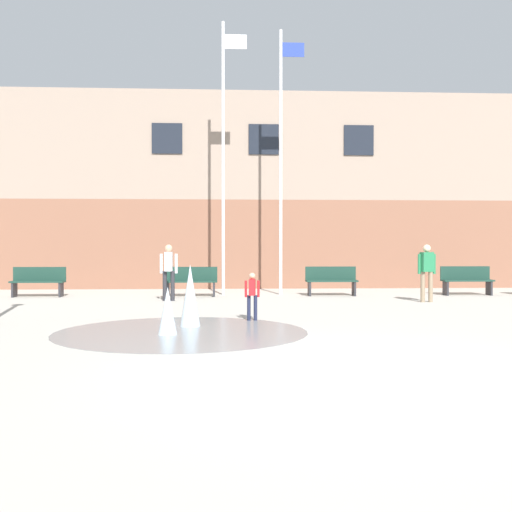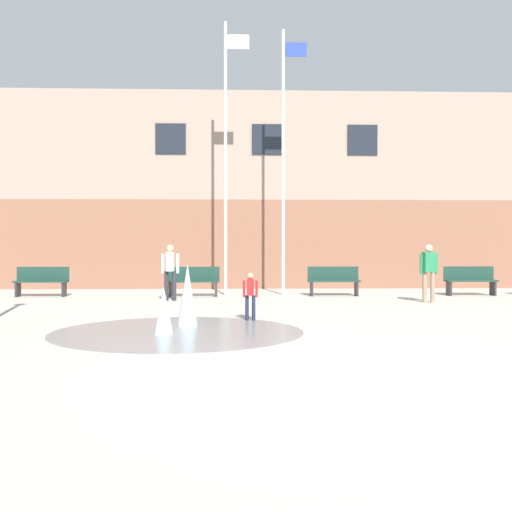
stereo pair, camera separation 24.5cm
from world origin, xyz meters
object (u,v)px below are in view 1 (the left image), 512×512
Objects in this scene: flagpole_right at (282,155)px; child_in_fountain at (252,292)px; park_bench_center at (191,281)px; adult_watching at (427,268)px; park_bench_far_right at (467,280)px; teen_by_trashcan at (169,268)px; park_bench_near_trashcan at (331,280)px; flagpole_left at (224,151)px; park_bench_left_of_flagpoles at (38,281)px.

child_in_fountain is at bearing -100.50° from flagpole_right.
adult_watching is at bearing -18.75° from park_bench_center.
park_bench_center is 1.62× the size of child_in_fountain.
child_in_fountain is (-7.09, -6.25, 0.10)m from park_bench_far_right.
teen_by_trashcan is at bearing -110.62° from park_bench_center.
teen_by_trashcan reaches higher than park_bench_near_trashcan.
child_in_fountain is at bearing -158.71° from adult_watching.
child_in_fountain reaches higher than park_bench_near_trashcan.
park_bench_center is 0.18× the size of flagpole_left.
park_bench_far_right is 0.19× the size of flagpole_right.
adult_watching is at bearing -11.82° from park_bench_left_of_flagpoles.
park_bench_center is at bearing 144.52° from adult_watching.
teen_by_trashcan is (-0.55, -1.47, 0.45)m from park_bench_center.
teen_by_trashcan is 5.16m from child_in_fountain.
child_in_fountain is 0.11× the size of flagpole_left.
park_bench_left_of_flagpoles is 1.01× the size of adult_watching.
flagpole_right is at bearing 122.10° from teen_by_trashcan.
child_in_fountain is 7.86m from flagpole_left.
flagpole_left is at bearing 180.00° from flagpole_right.
teen_by_trashcan is 1.00× the size of adult_watching.
park_bench_far_right is (8.69, 0.10, 0.00)m from park_bench_center.
park_bench_near_trashcan is 5.32m from flagpole_left.
flagpole_right is (-3.75, 2.83, 3.53)m from adult_watching.
teen_by_trashcan is 0.18× the size of flagpole_left.
park_bench_far_right is at bearing 31.49° from adult_watching.
flagpole_left is (-0.59, 6.74, 4.00)m from child_in_fountain.
teen_by_trashcan is at bearing -147.86° from child_in_fountain.
teen_by_trashcan is at bearing -162.51° from park_bench_near_trashcan.
park_bench_near_trashcan is at bearing 108.44° from teen_by_trashcan.
flagpole_left reaches higher than park_bench_left_of_flagpoles.
child_in_fountain is at bearing -45.04° from park_bench_left_of_flagpoles.
park_bench_far_right is 3.17m from adult_watching.
flagpole_right is (2.85, 0.59, 3.99)m from park_bench_center.
flagpole_right is at bearing 3.57° from park_bench_left_of_flagpoles.
park_bench_center is at bearing -1.44° from park_bench_left_of_flagpoles.
park_bench_near_trashcan is 1.00× the size of park_bench_far_right.
park_bench_far_right is 1.62× the size of child_in_fountain.
park_bench_left_of_flagpoles and park_bench_near_trashcan have the same top height.
flagpole_right is (1.84, 0.00, -0.11)m from flagpole_left.
flagpole_left is (1.56, 2.05, 3.65)m from teen_by_trashcan.
park_bench_far_right is at bearing -3.64° from flagpole_left.
park_bench_far_right is 9.45m from child_in_fountain.
adult_watching is (2.24, -2.32, 0.45)m from park_bench_near_trashcan.
child_in_fountain is at bearing -85.01° from flagpole_left.
flagpole_left is at bearing 136.45° from adult_watching.
park_bench_left_of_flagpoles is 8.51m from flagpole_right.
flagpole_left is at bearing 30.15° from park_bench_center.
park_bench_center is at bearing -179.36° from park_bench_far_right.
child_in_fountain is (6.26, -6.27, 0.10)m from park_bench_left_of_flagpoles.
teen_by_trashcan reaches higher than child_in_fountain.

